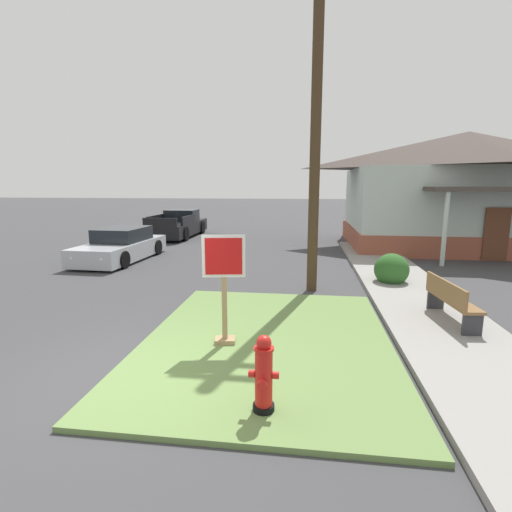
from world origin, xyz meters
TOP-DOWN VIEW (x-y plane):
  - ground_plane at (0.00, 0.00)m, footprint 160.00×160.00m
  - grass_corner_patch at (2.01, 1.68)m, footprint 4.47×5.95m
  - sidewalk_strip at (5.45, 5.85)m, footprint 2.20×16.66m
  - fire_hydrant at (2.20, -0.63)m, footprint 0.38×0.34m
  - stop_sign at (1.28, 1.37)m, footprint 0.74×0.33m
  - manhole_cover at (0.05, 3.37)m, footprint 0.70×0.70m
  - parked_sedan_silver at (-4.44, 8.88)m, footprint 2.07×4.57m
  - pickup_truck_black at (-4.53, 15.92)m, footprint 2.11×5.40m
  - street_bench at (5.63, 2.99)m, footprint 0.57×1.78m
  - utility_pole at (2.87, 5.39)m, footprint 1.46×0.28m
  - corner_house at (9.88, 14.01)m, footprint 10.70×8.48m
  - shrub_by_curb at (5.16, 6.23)m, footprint 0.98×0.98m

SIDE VIEW (x-z plane):
  - ground_plane at x=0.00m, z-range 0.00..0.00m
  - manhole_cover at x=0.05m, z-range 0.00..0.02m
  - grass_corner_patch at x=2.01m, z-range 0.00..0.08m
  - sidewalk_strip at x=5.45m, z-range 0.00..0.12m
  - shrub_by_curb at x=5.16m, z-range 0.00..0.94m
  - parked_sedan_silver at x=-4.44m, z-range -0.08..1.17m
  - fire_hydrant at x=2.20m, z-range 0.06..1.05m
  - street_bench at x=5.63m, z-range 0.17..1.02m
  - pickup_truck_black at x=-4.53m, z-range -0.12..1.36m
  - stop_sign at x=1.28m, z-range 0.05..2.01m
  - corner_house at x=9.88m, z-range 0.06..5.33m
  - utility_pole at x=2.87m, z-range 0.19..9.83m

